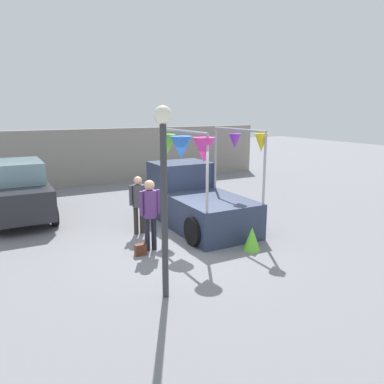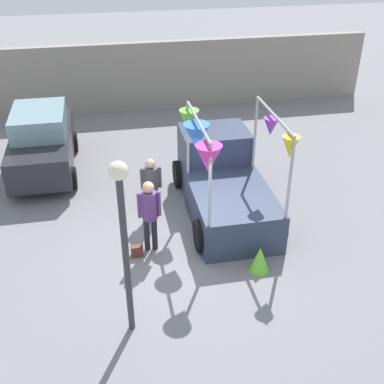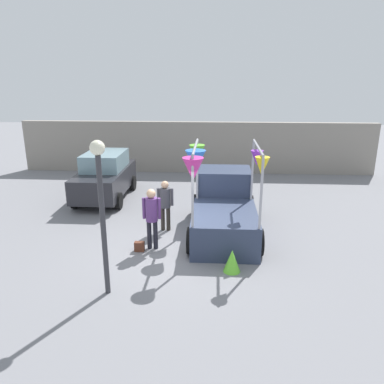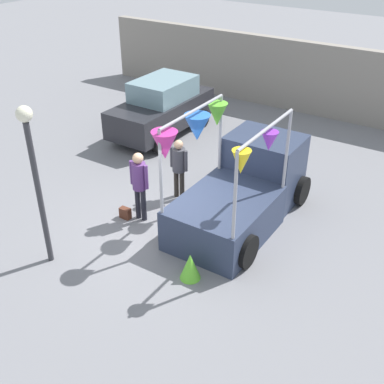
# 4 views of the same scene
# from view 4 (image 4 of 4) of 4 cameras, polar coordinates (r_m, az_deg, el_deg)

# --- Properties ---
(ground_plane) EXTENTS (60.00, 60.00, 0.00)m
(ground_plane) POSITION_cam_4_polar(r_m,az_deg,el_deg) (11.67, -2.89, -4.30)
(ground_plane) COLOR slate
(vendor_truck) EXTENTS (2.40, 4.15, 2.95)m
(vendor_truck) POSITION_cam_4_polar(r_m,az_deg,el_deg) (11.74, 6.25, 0.78)
(vendor_truck) COLOR #2D3851
(vendor_truck) RESTS_ON ground
(parked_car) EXTENTS (1.88, 4.00, 1.88)m
(parked_car) POSITION_cam_4_polar(r_m,az_deg,el_deg) (16.33, -3.58, 10.00)
(parked_car) COLOR #26262B
(parked_car) RESTS_ON ground
(person_customer) EXTENTS (0.53, 0.34, 1.80)m
(person_customer) POSITION_cam_4_polar(r_m,az_deg,el_deg) (11.50, -6.27, 1.44)
(person_customer) COLOR black
(person_customer) RESTS_ON ground
(person_vendor) EXTENTS (0.53, 0.34, 1.66)m
(person_vendor) POSITION_cam_4_polar(r_m,az_deg,el_deg) (12.40, -1.57, 3.38)
(person_vendor) COLOR #2D2823
(person_vendor) RESTS_ON ground
(handbag) EXTENTS (0.28, 0.16, 0.28)m
(handbag) POSITION_cam_4_polar(r_m,az_deg,el_deg) (12.06, -7.91, -2.49)
(handbag) COLOR #592D1E
(handbag) RESTS_ON ground
(street_lamp) EXTENTS (0.32, 0.32, 3.55)m
(street_lamp) POSITION_cam_4_polar(r_m,az_deg,el_deg) (9.91, -18.27, 3.14)
(street_lamp) COLOR #333338
(street_lamp) RESTS_ON ground
(brick_boundary_wall) EXTENTS (18.00, 0.36, 2.60)m
(brick_boundary_wall) POSITION_cam_4_polar(r_m,az_deg,el_deg) (18.60, 14.09, 12.89)
(brick_boundary_wall) COLOR gray
(brick_boundary_wall) RESTS_ON ground
(folded_kite_bundle_lime) EXTENTS (0.62, 0.62, 0.60)m
(folded_kite_bundle_lime) POSITION_cam_4_polar(r_m,az_deg,el_deg) (10.02, -0.22, -8.81)
(folded_kite_bundle_lime) COLOR #66CC33
(folded_kite_bundle_lime) RESTS_ON ground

